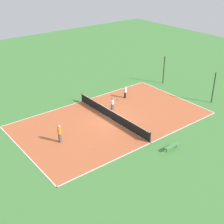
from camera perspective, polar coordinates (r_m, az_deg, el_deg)
ground_plane at (r=32.39m, az=0.00°, el=-1.42°), size 80.00×80.00×0.00m
court_surface at (r=32.39m, az=0.00°, el=-1.40°), size 11.51×19.52×0.02m
tennis_net at (r=32.13m, az=0.00°, el=-0.54°), size 11.31×0.10×1.06m
bench at (r=27.92m, az=10.89°, el=-6.14°), size 0.36×1.54×0.45m
player_far_white at (r=37.01m, az=2.42°, el=3.77°), size 0.51×0.51×1.43m
player_center_orange at (r=28.51m, az=-9.59°, el=-3.69°), size 0.36×0.36×1.78m
player_near_white at (r=34.02m, az=0.07°, el=1.62°), size 0.52×0.98×1.44m
tennis_ball_far_baseline at (r=31.88m, az=-11.51°, el=-2.40°), size 0.07×0.07×0.07m
tennis_ball_midcourt at (r=27.57m, az=2.53°, el=-6.90°), size 0.07×0.07×0.07m
tennis_ball_right_alley at (r=27.97m, az=-4.05°, el=-6.40°), size 0.07×0.07×0.07m
tennis_ball_left_sideline at (r=30.88m, az=2.69°, el=-2.86°), size 0.07×0.07×0.07m
fence_post_back_left at (r=41.57m, az=9.45°, el=7.58°), size 0.12×0.12×3.67m
fence_post_back_right at (r=37.21m, az=18.07°, el=4.22°), size 0.12×0.12×3.67m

